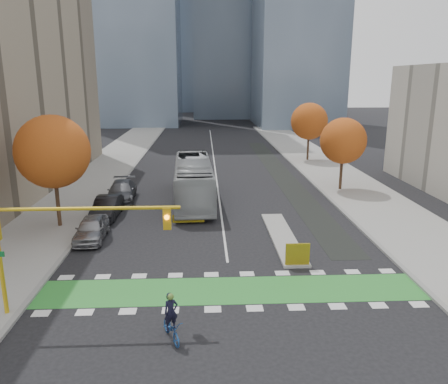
{
  "coord_description": "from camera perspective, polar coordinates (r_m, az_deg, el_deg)",
  "views": [
    {
      "loc": [
        -1.33,
        -19.03,
        10.58
      ],
      "look_at": [
        0.03,
        10.22,
        3.0
      ],
      "focal_mm": 35.0,
      "sensor_mm": 36.0,
      "label": 1
    }
  ],
  "objects": [
    {
      "name": "cyclist",
      "position": [
        19.07,
        -6.89,
        -16.79
      ],
      "size": [
        1.32,
        1.93,
        2.11
      ],
      "rotation": [
        0.0,
        0.0,
        0.41
      ],
      "color": "navy",
      "rests_on": "ground"
    },
    {
      "name": "tree_east_far",
      "position": [
        58.93,
        11.07,
        9.05
      ],
      "size": [
        4.8,
        4.8,
        7.65
      ],
      "color": "#332114",
      "rests_on": "ground"
    },
    {
      "name": "parked_car_a",
      "position": [
        30.94,
        -16.92,
        -4.59
      ],
      "size": [
        2.0,
        4.68,
        1.58
      ],
      "primitive_type": "imported",
      "rotation": [
        0.0,
        0.0,
        0.03
      ],
      "color": "#949599",
      "rests_on": "ground"
    },
    {
      "name": "traffic_signal_west",
      "position": [
        20.72,
        -21.15,
        -4.92
      ],
      "size": [
        8.53,
        0.56,
        5.2
      ],
      "color": "#BF9914",
      "rests_on": "ground"
    },
    {
      "name": "sidewalk_east",
      "position": [
        43.06,
        17.58,
        -0.3
      ],
      "size": [
        7.0,
        120.0,
        0.15
      ],
      "primitive_type": "cube",
      "color": "gray",
      "rests_on": "ground"
    },
    {
      "name": "median_island",
      "position": [
        30.41,
        7.65,
        -5.82
      ],
      "size": [
        1.6,
        10.0,
        0.16
      ],
      "primitive_type": "cube",
      "color": "gray",
      "rests_on": "ground"
    },
    {
      "name": "tree_east_near",
      "position": [
        43.52,
        15.31,
        6.46
      ],
      "size": [
        4.4,
        4.4,
        7.08
      ],
      "color": "#332114",
      "rests_on": "ground"
    },
    {
      "name": "curb_west",
      "position": [
        41.34,
        -14.67,
        -0.69
      ],
      "size": [
        0.3,
        120.0,
        0.16
      ],
      "primitive_type": "cube",
      "color": "gray",
      "rests_on": "ground"
    },
    {
      "name": "bike_crossing",
      "position": [
        23.13,
        0.96,
        -12.69
      ],
      "size": [
        20.0,
        3.0,
        0.01
      ],
      "primitive_type": "cube",
      "color": "#2D8931",
      "rests_on": "ground"
    },
    {
      "name": "centre_line",
      "position": [
        59.99,
        -1.35,
        4.36
      ],
      "size": [
        0.15,
        70.0,
        0.01
      ],
      "primitive_type": "cube",
      "color": "silver",
      "rests_on": "ground"
    },
    {
      "name": "hazard_board",
      "position": [
        25.77,
        9.58,
        -8.01
      ],
      "size": [
        1.4,
        0.12,
        1.3
      ],
      "primitive_type": "cube",
      "color": "yellow",
      "rests_on": "median_island"
    },
    {
      "name": "bike_lane_paint",
      "position": [
        50.93,
        7.4,
        2.41
      ],
      "size": [
        2.5,
        50.0,
        0.01
      ],
      "primitive_type": "cube",
      "color": "black",
      "rests_on": "ground"
    },
    {
      "name": "bus",
      "position": [
        38.79,
        -4.0,
        1.54
      ],
      "size": [
        3.74,
        13.72,
        3.79
      ],
      "primitive_type": "imported",
      "rotation": [
        0.0,
        0.0,
        0.04
      ],
      "color": "#A1A5A8",
      "rests_on": "ground"
    },
    {
      "name": "tree_west",
      "position": [
        33.19,
        -21.46,
        4.91
      ],
      "size": [
        5.2,
        5.2,
        8.22
      ],
      "color": "#332114",
      "rests_on": "ground"
    },
    {
      "name": "curb_east",
      "position": [
        41.98,
        13.09,
        -0.36
      ],
      "size": [
        0.3,
        120.0,
        0.16
      ],
      "primitive_type": "cube",
      "color": "gray",
      "rests_on": "ground"
    },
    {
      "name": "sidewalk_west",
      "position": [
        42.21,
        -19.32,
        -0.73
      ],
      "size": [
        7.0,
        120.0,
        0.15
      ],
      "primitive_type": "cube",
      "color": "gray",
      "rests_on": "ground"
    },
    {
      "name": "parked_car_c",
      "position": [
        40.24,
        -13.23,
        0.12
      ],
      "size": [
        2.74,
        5.94,
        1.68
      ],
      "primitive_type": "imported",
      "rotation": [
        0.0,
        0.0,
        0.07
      ],
      "color": "#505156",
      "rests_on": "ground"
    },
    {
      "name": "parked_car_b",
      "position": [
        35.57,
        -15.01,
        -1.92
      ],
      "size": [
        1.86,
        5.02,
        1.64
      ],
      "primitive_type": "imported",
      "rotation": [
        0.0,
        0.0,
        -0.02
      ],
      "color": "black",
      "rests_on": "ground"
    },
    {
      "name": "ground",
      "position": [
        21.82,
        1.21,
        -14.5
      ],
      "size": [
        300.0,
        300.0,
        0.0
      ],
      "primitive_type": "plane",
      "color": "black",
      "rests_on": "ground"
    }
  ]
}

